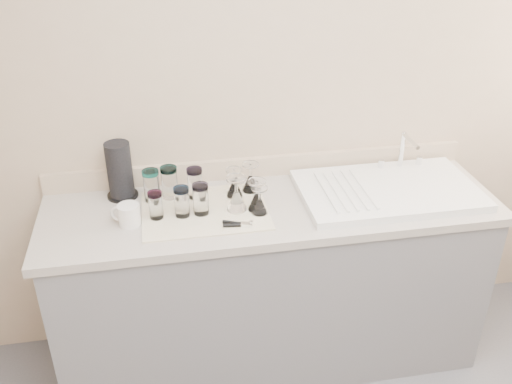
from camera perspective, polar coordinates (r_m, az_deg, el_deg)
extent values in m
cube|color=tan|center=(2.69, 0.41, 8.42)|extent=(3.50, 0.04, 2.50)
cube|color=slate|center=(2.84, 1.50, -9.44)|extent=(2.00, 0.60, 0.86)
cube|color=gray|center=(2.58, 1.62, -1.62)|extent=(2.06, 0.62, 0.04)
cube|color=white|center=(2.72, 13.04, 0.17)|extent=(0.82, 0.50, 0.03)
cylinder|color=silver|center=(2.89, 14.38, 4.17)|extent=(0.02, 0.02, 0.18)
cylinder|color=silver|center=(2.79, 15.22, 4.97)|extent=(0.02, 0.16, 0.02)
cylinder|color=silver|center=(2.88, 12.39, 2.79)|extent=(0.03, 0.03, 0.04)
cylinder|color=silver|center=(2.96, 15.98, 3.06)|extent=(0.03, 0.03, 0.04)
cube|color=white|center=(2.53, -5.13, -1.84)|extent=(0.55, 0.42, 0.01)
cylinder|color=white|center=(2.60, -10.39, 0.46)|extent=(0.07, 0.07, 0.13)
cylinder|color=teal|center=(2.57, -10.53, 1.92)|extent=(0.08, 0.08, 0.02)
cylinder|color=white|center=(2.61, -8.63, 0.77)|extent=(0.07, 0.07, 0.13)
cylinder|color=#29C8C4|center=(2.58, -8.76, 2.25)|extent=(0.08, 0.08, 0.02)
cylinder|color=white|center=(2.60, -6.11, 0.73)|extent=(0.07, 0.07, 0.12)
cylinder|color=#6A41A0|center=(2.57, -6.20, 2.13)|extent=(0.07, 0.07, 0.02)
cylinder|color=white|center=(2.47, -9.98, -1.45)|extent=(0.06, 0.06, 0.11)
cylinder|color=#D12995|center=(2.44, -10.11, -0.20)|extent=(0.06, 0.06, 0.02)
cylinder|color=white|center=(2.47, -7.41, -1.14)|extent=(0.06, 0.06, 0.12)
cylinder|color=blue|center=(2.43, -7.51, 0.23)|extent=(0.07, 0.07, 0.02)
cylinder|color=white|center=(2.47, -5.54, -0.88)|extent=(0.07, 0.07, 0.12)
cylinder|color=#A78BD0|center=(2.44, -5.62, 0.55)|extent=(0.07, 0.07, 0.02)
cone|color=white|center=(2.61, -2.19, 0.34)|extent=(0.07, 0.07, 0.07)
cylinder|color=white|center=(2.58, -2.21, 1.56)|extent=(0.01, 0.01, 0.06)
cylinder|color=white|center=(2.57, -2.23, 2.19)|extent=(0.07, 0.07, 0.01)
cone|color=white|center=(2.65, -0.55, 0.87)|extent=(0.08, 0.08, 0.07)
cylinder|color=white|center=(2.62, -0.56, 2.13)|extent=(0.01, 0.01, 0.06)
cylinder|color=white|center=(2.61, -0.56, 2.77)|extent=(0.08, 0.08, 0.01)
cone|color=white|center=(2.50, -1.95, -0.90)|extent=(0.09, 0.09, 0.08)
cylinder|color=white|center=(2.47, -1.98, 0.60)|extent=(0.01, 0.01, 0.07)
cylinder|color=white|center=(2.45, -2.00, 1.37)|extent=(0.09, 0.09, 0.01)
cone|color=white|center=(2.50, 0.09, -1.00)|extent=(0.08, 0.08, 0.08)
cylinder|color=white|center=(2.47, 0.09, 0.36)|extent=(0.01, 0.01, 0.06)
cylinder|color=white|center=(2.45, 0.09, 1.05)|extent=(0.08, 0.08, 0.01)
cone|color=white|center=(2.48, 0.36, -1.43)|extent=(0.07, 0.07, 0.07)
cylinder|color=white|center=(2.45, 0.36, -0.24)|extent=(0.01, 0.01, 0.05)
cylinder|color=white|center=(2.43, 0.36, 0.38)|extent=(0.07, 0.07, 0.01)
cube|color=silver|center=(2.40, -0.93, -3.29)|extent=(0.05, 0.04, 0.02)
cylinder|color=black|center=(2.40, -2.16, -3.34)|extent=(0.10, 0.03, 0.02)
cylinder|color=black|center=(2.41, -2.22, -3.11)|extent=(0.10, 0.05, 0.02)
cylinder|color=silver|center=(2.46, -12.57, -2.26)|extent=(0.12, 0.12, 0.10)
torus|color=silver|center=(2.48, -13.58, -2.14)|extent=(0.07, 0.04, 0.07)
cylinder|color=black|center=(2.71, -13.16, -0.30)|extent=(0.14, 0.14, 0.01)
cylinder|color=black|center=(2.64, -13.49, 2.21)|extent=(0.11, 0.11, 0.26)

